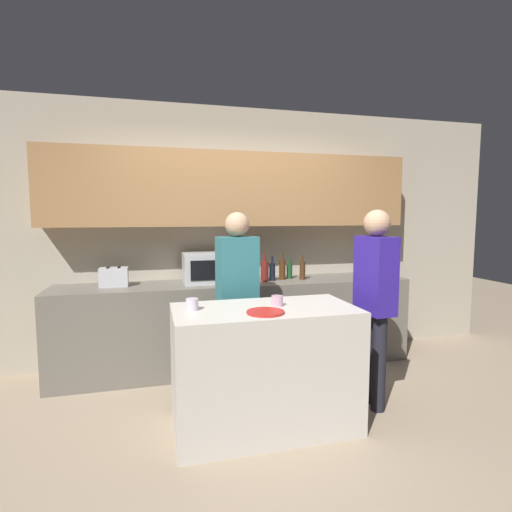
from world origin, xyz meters
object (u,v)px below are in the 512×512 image
object	(u,v)px
plate_on_island	(265,312)
bottle_1	(272,271)
person_center	(375,292)
potted_plant	(373,258)
bottle_3	(289,270)
bottle_2	(282,269)
microwave	(209,268)
bottle_4	(302,270)
cup_1	(277,301)
bottle_0	(265,271)
cup_0	(192,304)
person_left	(237,288)
toaster	(114,277)

from	to	relation	value
plate_on_island	bottle_1	bearing A→B (deg)	71.11
plate_on_island	person_center	xyz separation A→B (m)	(0.98, 0.24, 0.05)
potted_plant	bottle_3	distance (m)	0.99
bottle_2	bottle_3	bearing A→B (deg)	25.96
bottle_2	microwave	bearing A→B (deg)	178.14
bottle_1	bottle_2	distance (m)	0.13
bottle_3	bottle_4	xyz separation A→B (m)	(0.11, -0.10, 0.01)
bottle_2	person_center	xyz separation A→B (m)	(0.39, -1.16, -0.04)
cup_1	bottle_1	bearing A→B (deg)	74.65
bottle_0	bottle_3	xyz separation A→B (m)	(0.31, 0.11, -0.02)
bottle_4	plate_on_island	bearing A→B (deg)	-120.53
bottle_3	microwave	bearing A→B (deg)	-178.52
bottle_2	cup_1	world-z (taller)	bottle_2
bottle_4	bottle_0	bearing A→B (deg)	-177.50
microwave	cup_0	world-z (taller)	microwave
microwave	cup_0	size ratio (longest dim) A/B	5.92
person_left	person_center	distance (m)	1.14
microwave	bottle_4	distance (m)	0.98
plate_on_island	person_center	distance (m)	1.01
toaster	cup_1	bearing A→B (deg)	-45.00
bottle_2	cup_1	bearing A→B (deg)	-110.12
cup_0	person_left	distance (m)	0.71
bottle_0	potted_plant	bearing A→B (deg)	4.12
microwave	potted_plant	xyz separation A→B (m)	(1.85, 0.00, 0.05)
potted_plant	bottle_4	bearing A→B (deg)	-175.10
potted_plant	bottle_2	bearing A→B (deg)	-178.59
bottle_2	bottle_4	xyz separation A→B (m)	(0.21, -0.05, -0.01)
cup_0	potted_plant	bearing A→B (deg)	29.54
bottle_2	toaster	bearing A→B (deg)	179.10
potted_plant	bottle_0	bearing A→B (deg)	-175.88
cup_1	bottle_2	bearing A→B (deg)	69.88
bottle_3	cup_0	size ratio (longest dim) A/B	2.61
cup_0	microwave	bearing A→B (deg)	76.34
microwave	bottle_2	xyz separation A→B (m)	(0.77, -0.02, -0.04)
bottle_3	person_left	world-z (taller)	person_left
potted_plant	person_left	bearing A→B (deg)	-158.64
plate_on_island	cup_1	xyz separation A→B (m)	(0.14, 0.19, 0.03)
potted_plant	bottle_1	bearing A→B (deg)	-177.04
cup_0	bottle_1	bearing A→B (deg)	50.74
bottle_2	plate_on_island	size ratio (longest dim) A/B	1.08
microwave	person_left	world-z (taller)	person_left
cup_1	toaster	bearing A→B (deg)	135.00
person_center	cup_0	bearing A→B (deg)	86.36
bottle_1	cup_0	bearing A→B (deg)	-129.26
bottle_1	toaster	bearing A→B (deg)	177.72
bottle_3	bottle_1	bearing A→B (deg)	-159.20
cup_1	person_center	xyz separation A→B (m)	(0.84, 0.05, 0.02)
bottle_1	cup_0	distance (m)	1.49
potted_plant	cup_1	size ratio (longest dim) A/B	4.62
microwave	cup_1	size ratio (longest dim) A/B	6.08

